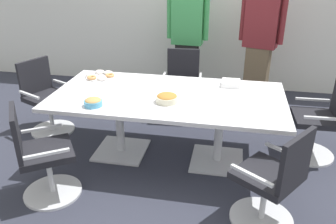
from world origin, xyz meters
TOP-DOWN VIEW (x-y plane):
  - ground_plane at (0.00, 0.00)m, footprint 10.00×10.00m
  - back_wall at (0.00, 2.40)m, footprint 8.00×0.10m
  - conference_table at (0.00, 0.00)m, footprint 2.40×1.20m
  - office_chair_0 at (-1.00, -0.89)m, footprint 0.75×0.75m
  - office_chair_1 at (1.03, -0.87)m, footprint 0.75×0.75m
  - office_chair_2 at (1.62, 0.34)m, footprint 0.56×0.56m
  - office_chair_3 at (-0.02, 1.10)m, footprint 0.58×0.58m
  - office_chair_4 at (-1.62, 0.34)m, footprint 0.71×0.71m
  - person_standing_0 at (-0.05, 1.70)m, footprint 0.61×0.24m
  - person_standing_1 at (0.98, 1.60)m, footprint 0.60×0.35m
  - snack_bowl_pretzels at (0.03, -0.19)m, footprint 0.22×0.22m
  - snack_bowl_cookies at (-0.65, -0.42)m, footprint 0.18×0.18m
  - donut_platter at (-0.89, 0.38)m, footprint 0.34×0.33m
  - napkin_pile at (0.63, 0.39)m, footprint 0.20×0.20m

SIDE VIEW (x-z plane):
  - ground_plane at x=0.00m, z-range -0.01..0.00m
  - office_chair_0 at x=-1.00m, z-range -0.05..0.86m
  - office_chair_1 at x=1.03m, z-range -0.05..0.86m
  - office_chair_2 at x=1.62m, z-range -0.05..0.86m
  - office_chair_3 at x=-0.02m, z-range -0.05..0.86m
  - office_chair_4 at x=-1.62m, z-range -0.05..0.86m
  - conference_table at x=0.00m, z-range 0.25..1.00m
  - donut_platter at x=-0.89m, z-range 0.75..0.79m
  - napkin_pile at x=0.63m, z-range 0.75..0.81m
  - snack_bowl_cookies at x=-0.65m, z-range 0.75..0.83m
  - snack_bowl_pretzels at x=0.03m, z-range 0.75..0.84m
  - person_standing_0 at x=-0.05m, z-range 0.05..1.88m
  - person_standing_1 at x=0.98m, z-range 0.05..1.94m
  - back_wall at x=0.00m, z-range 0.00..2.80m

